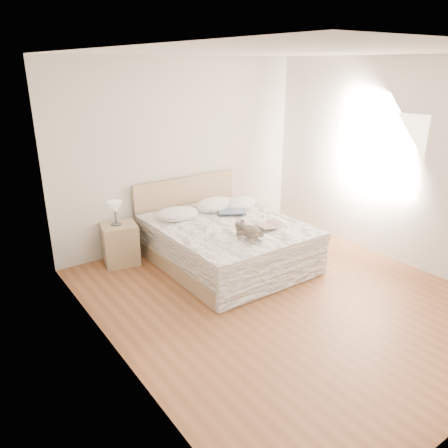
{
  "coord_description": "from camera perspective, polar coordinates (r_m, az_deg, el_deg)",
  "views": [
    {
      "loc": [
        -3.19,
        -3.32,
        2.6
      ],
      "look_at": [
        -0.1,
        1.05,
        0.62
      ],
      "focal_mm": 35.0,
      "sensor_mm": 36.0,
      "label": 1
    }
  ],
  "objects": [
    {
      "name": "photo_book",
      "position": [
        5.91,
        -6.42,
        0.72
      ],
      "size": [
        0.29,
        0.21,
        0.02
      ],
      "primitive_type": "cube",
      "rotation": [
        0.0,
        0.0,
        -0.03
      ],
      "color": "silver",
      "rests_on": "bed"
    },
    {
      "name": "table_lamp",
      "position": [
        5.95,
        -14.06,
        2.01
      ],
      "size": [
        0.24,
        0.24,
        0.32
      ],
      "color": "#49453F",
      "rests_on": "nightstand"
    },
    {
      "name": "pillow_middle",
      "position": [
        6.41,
        -1.26,
        2.51
      ],
      "size": [
        0.77,
        0.64,
        0.2
      ],
      "primitive_type": "ellipsoid",
      "rotation": [
        0.0,
        0.0,
        0.31
      ],
      "color": "white",
      "rests_on": "bed"
    },
    {
      "name": "pillow_left",
      "position": [
        6.05,
        -6.2,
        1.28
      ],
      "size": [
        0.69,
        0.55,
        0.19
      ],
      "primitive_type": "ellipsoid",
      "rotation": [
        0.0,
        0.0,
        -0.2
      ],
      "color": "white",
      "rests_on": "bed"
    },
    {
      "name": "teddy_bear",
      "position": [
        5.24,
        3.44,
        -1.59
      ],
      "size": [
        0.31,
        0.38,
        0.17
      ],
      "primitive_type": null,
      "rotation": [
        0.0,
        0.0,
        0.27
      ],
      "color": "brown",
      "rests_on": "bed"
    },
    {
      "name": "blouse",
      "position": [
        6.3,
        0.89,
        2.1
      ],
      "size": [
        0.82,
        0.84,
        0.02
      ],
      "primitive_type": null,
      "rotation": [
        0.0,
        0.0,
        -0.5
      ],
      "color": "#3C4867",
      "rests_on": "bed"
    },
    {
      "name": "nightstand",
      "position": [
        6.12,
        -13.37,
        -2.56
      ],
      "size": [
        0.52,
        0.49,
        0.56
      ],
      "primitive_type": "cube",
      "rotation": [
        0.0,
        0.0,
        -0.21
      ],
      "color": "tan",
      "rests_on": "floor"
    },
    {
      "name": "wall_right",
      "position": [
        6.29,
        21.85,
        7.39
      ],
      "size": [
        0.02,
        4.5,
        2.7
      ],
      "primitive_type": "cube",
      "color": "silver",
      "rests_on": "ground"
    },
    {
      "name": "floor",
      "position": [
        5.28,
        7.58,
        -9.35
      ],
      "size": [
        4.0,
        4.5,
        0.0
      ],
      "primitive_type": "cube",
      "color": "brown",
      "rests_on": "ground"
    },
    {
      "name": "ceiling",
      "position": [
        4.6,
        9.23,
        21.32
      ],
      "size": [
        4.0,
        4.5,
        0.0
      ],
      "primitive_type": "cube",
      "color": "white",
      "rests_on": "ground"
    },
    {
      "name": "childrens_book",
      "position": [
        5.67,
        5.92,
        -0.13
      ],
      "size": [
        0.38,
        0.27,
        0.02
      ],
      "primitive_type": "cube",
      "rotation": [
        0.0,
        0.0,
        -0.05
      ],
      "color": "beige",
      "rests_on": "bed"
    },
    {
      "name": "pillow_right",
      "position": [
        6.49,
        2.15,
        2.71
      ],
      "size": [
        0.66,
        0.55,
        0.17
      ],
      "primitive_type": "ellipsoid",
      "rotation": [
        0.0,
        0.0,
        0.31
      ],
      "color": "white",
      "rests_on": "bed"
    },
    {
      "name": "bed",
      "position": [
        5.98,
        -0.01,
        -2.25
      ],
      "size": [
        1.72,
        2.14,
        1.0
      ],
      "color": "tan",
      "rests_on": "floor"
    },
    {
      "name": "window",
      "position": [
        6.42,
        19.68,
        8.82
      ],
      "size": [
        0.02,
        1.3,
        1.1
      ],
      "primitive_type": "cube",
      "color": "white",
      "rests_on": "wall_right"
    },
    {
      "name": "wall_left",
      "position": [
        3.74,
        -14.63,
        0.1
      ],
      "size": [
        0.02,
        4.5,
        2.7
      ],
      "primitive_type": "cube",
      "color": "silver",
      "rests_on": "ground"
    },
    {
      "name": "wall_back",
      "position": [
        6.54,
        -5.45,
        9.19
      ],
      "size": [
        4.0,
        0.02,
        2.7
      ],
      "primitive_type": "cube",
      "color": "silver",
      "rests_on": "ground"
    }
  ]
}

